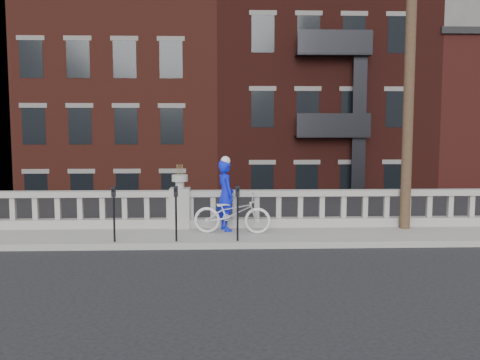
% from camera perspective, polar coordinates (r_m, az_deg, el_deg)
% --- Properties ---
extents(ground, '(120.00, 120.00, 0.00)m').
position_cam_1_polar(ground, '(11.21, -7.87, -9.60)').
color(ground, black).
rests_on(ground, ground).
extents(sidewalk, '(32.00, 2.20, 0.15)m').
position_cam_1_polar(sidewalk, '(14.09, -6.66, -6.07)').
color(sidewalk, gray).
rests_on(sidewalk, ground).
extents(balustrade, '(28.00, 0.34, 1.03)m').
position_cam_1_polar(balustrade, '(14.92, -6.40, -3.20)').
color(balustrade, gray).
rests_on(balustrade, sidewalk).
extents(planter_pedestal, '(0.55, 0.55, 1.76)m').
position_cam_1_polar(planter_pedestal, '(14.89, -6.41, -2.47)').
color(planter_pedestal, gray).
rests_on(planter_pedestal, sidewalk).
extents(lower_level, '(80.00, 44.00, 20.80)m').
position_cam_1_polar(lower_level, '(33.80, -3.10, 5.23)').
color(lower_level, '#605E59').
rests_on(lower_level, ground).
extents(utility_pole, '(1.60, 0.28, 10.00)m').
position_cam_1_polar(utility_pole, '(15.39, 17.72, 14.02)').
color(utility_pole, '#422D1E').
rests_on(utility_pole, sidewalk).
extents(parking_meter_a, '(0.10, 0.09, 1.36)m').
position_cam_1_polar(parking_meter_a, '(13.30, -13.31, -2.87)').
color(parking_meter_a, black).
rests_on(parking_meter_a, sidewalk).
extents(parking_meter_b, '(0.10, 0.09, 1.36)m').
position_cam_1_polar(parking_meter_b, '(13.09, -6.85, -2.89)').
color(parking_meter_b, black).
rests_on(parking_meter_b, sidewalk).
extents(parking_meter_c, '(0.10, 0.09, 1.36)m').
position_cam_1_polar(parking_meter_c, '(13.06, -0.26, -2.88)').
color(parking_meter_c, black).
rests_on(parking_meter_c, sidewalk).
extents(bicycle, '(2.08, 0.92, 1.06)m').
position_cam_1_polar(bicycle, '(14.06, -0.84, -3.55)').
color(bicycle, silver).
rests_on(bicycle, sidewalk).
extents(cyclist, '(0.67, 0.81, 1.90)m').
position_cam_1_polar(cyclist, '(14.37, -1.55, -1.66)').
color(cyclist, '#0E1AD5').
rests_on(cyclist, sidewalk).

